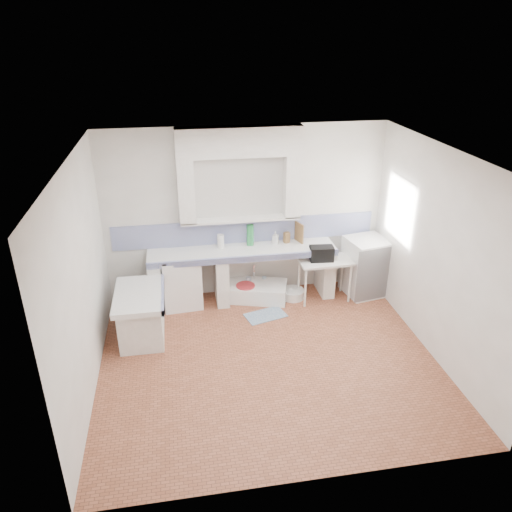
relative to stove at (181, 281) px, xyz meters
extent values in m
plane|color=#995439|center=(1.10, -1.70, -0.43)|extent=(4.50, 4.50, 0.00)
plane|color=white|center=(1.10, -1.70, 2.37)|extent=(4.50, 4.50, 0.00)
plane|color=white|center=(1.10, 0.30, 0.97)|extent=(4.50, 0.00, 4.50)
plane|color=white|center=(1.10, -3.70, 0.97)|extent=(4.50, 0.00, 4.50)
plane|color=white|center=(-1.15, -1.70, 0.97)|extent=(0.00, 4.50, 4.50)
plane|color=white|center=(3.35, -1.70, 0.97)|extent=(0.00, 4.50, 4.50)
cube|color=white|center=(1.00, 0.18, 2.15)|extent=(1.90, 0.25, 0.45)
cube|color=#3C2013|center=(3.52, -0.50, 1.17)|extent=(0.35, 0.86, 1.06)
cube|color=white|center=(3.38, -0.50, 1.55)|extent=(0.01, 0.84, 0.24)
cube|color=white|center=(1.00, 0.00, 0.43)|extent=(3.00, 0.60, 0.08)
cube|color=navy|center=(1.00, -0.28, 0.43)|extent=(3.00, 0.04, 0.10)
cube|color=white|center=(-0.40, 0.00, -0.02)|extent=(0.20, 0.55, 0.82)
cube|color=white|center=(0.65, 0.00, -0.02)|extent=(0.20, 0.55, 0.82)
cube|color=white|center=(2.40, 0.00, -0.02)|extent=(0.20, 0.55, 0.82)
cube|color=white|center=(-0.60, -0.80, 0.23)|extent=(0.70, 1.10, 0.08)
cube|color=white|center=(-0.60, -0.80, -0.12)|extent=(0.60, 1.00, 0.62)
cube|color=navy|center=(-0.27, -0.80, 0.23)|extent=(0.04, 1.10, 0.10)
cube|color=navy|center=(1.10, 0.29, 0.67)|extent=(4.27, 0.03, 0.40)
cube|color=white|center=(0.00, 0.00, 0.00)|extent=(0.65, 0.63, 0.85)
cube|color=white|center=(1.21, -0.02, -0.31)|extent=(1.11, 0.80, 0.24)
cube|color=white|center=(2.32, -0.22, -0.07)|extent=(0.87, 0.50, 0.04)
cube|color=white|center=(3.06, -0.12, 0.06)|extent=(0.73, 0.73, 0.97)
cylinder|color=#B4282E|center=(1.03, -0.07, -0.28)|extent=(0.41, 0.41, 0.29)
cylinder|color=#ED3A0B|center=(1.34, -0.13, -0.29)|extent=(0.38, 0.38, 0.27)
cylinder|color=#3077C2|center=(1.45, 0.04, -0.29)|extent=(0.31, 0.31, 0.27)
cylinder|color=white|center=(1.82, -0.11, -0.35)|extent=(0.49, 0.49, 0.15)
cylinder|color=silver|center=(1.11, 0.12, -0.26)|extent=(0.11, 0.11, 0.33)
cylinder|color=silver|center=(1.39, 0.15, -0.28)|extent=(0.10, 0.10, 0.30)
cube|color=black|center=(2.25, -0.21, 0.40)|extent=(0.39, 0.25, 0.24)
cylinder|color=#257E3F|center=(1.13, 0.15, 0.65)|extent=(0.08, 0.08, 0.35)
cylinder|color=#257E3F|center=(1.17, 0.15, 0.65)|extent=(0.10, 0.10, 0.36)
cube|color=olive|center=(1.75, 0.15, 0.57)|extent=(0.11, 0.10, 0.18)
cube|color=olive|center=(1.96, 0.15, 0.64)|extent=(0.10, 0.23, 0.33)
cylinder|color=white|center=(0.67, 0.14, 0.58)|extent=(0.13, 0.13, 0.22)
imported|color=white|center=(1.56, 0.15, 0.58)|extent=(0.12, 0.12, 0.21)
cube|color=#2E5983|center=(1.27, -0.59, -0.42)|extent=(0.70, 0.51, 0.01)
camera|label=1|loc=(0.01, -7.05, 3.70)|focal=34.42mm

